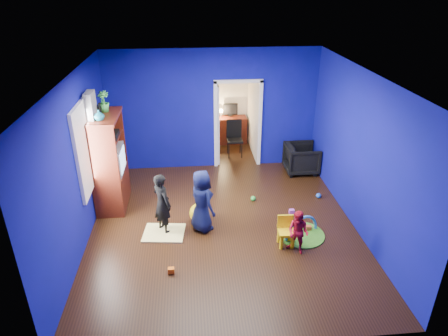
{
  "coord_description": "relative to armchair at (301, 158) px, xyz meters",
  "views": [
    {
      "loc": [
        -0.58,
        -6.37,
        4.36
      ],
      "look_at": [
        0.05,
        0.4,
        1.06
      ],
      "focal_mm": 32.0,
      "sensor_mm": 36.0,
      "label": 1
    }
  ],
  "objects": [
    {
      "name": "toddler_red",
      "position": [
        -0.9,
        -3.07,
        0.05
      ],
      "size": [
        0.49,
        0.48,
        0.8
      ],
      "primitive_type": "imported",
      "rotation": [
        0.0,
        0.0,
        -0.73
      ],
      "color": "red",
      "rests_on": "floor"
    },
    {
      "name": "tv_armoire",
      "position": [
        -4.31,
        -1.15,
        0.63
      ],
      "size": [
        0.58,
        1.14,
        1.96
      ],
      "primitive_type": "cube",
      "color": "#3E100A",
      "rests_on": "floor"
    },
    {
      "name": "ceiling",
      "position": [
        -2.1,
        -2.2,
        2.55
      ],
      "size": [
        5.0,
        5.5,
        0.01
      ],
      "primitive_type": "cube",
      "color": "white",
      "rests_on": "wall_back"
    },
    {
      "name": "toy_arch",
      "position": [
        -0.69,
        -2.61,
        -0.33
      ],
      "size": [
        0.71,
        0.4,
        0.77
      ],
      "primitive_type": "torus",
      "rotation": [
        1.57,
        0.0,
        0.47
      ],
      "color": "#3F8CD8",
      "rests_on": "floor"
    },
    {
      "name": "wall_back",
      "position": [
        -2.1,
        0.55,
        1.1
      ],
      "size": [
        5.0,
        0.02,
        2.9
      ],
      "primitive_type": "cube",
      "color": "navy",
      "rests_on": "floor"
    },
    {
      "name": "floor",
      "position": [
        -2.1,
        -2.2,
        -0.35
      ],
      "size": [
        5.0,
        5.5,
        0.01
      ],
      "primitive_type": "cube",
      "color": "black",
      "rests_on": "ground"
    },
    {
      "name": "wall_right",
      "position": [
        0.4,
        -2.2,
        1.1
      ],
      "size": [
        0.02,
        5.5,
        2.9
      ],
      "primitive_type": "cube",
      "color": "navy",
      "rests_on": "floor"
    },
    {
      "name": "toy_0",
      "position": [
        -0.51,
        -2.47,
        -0.3
      ],
      "size": [
        0.1,
        0.08,
        0.1
      ],
      "primitive_type": "cube",
      "color": "#D45223",
      "rests_on": "floor"
    },
    {
      "name": "vase",
      "position": [
        -4.31,
        -1.45,
        1.71
      ],
      "size": [
        0.25,
        0.25,
        0.2
      ],
      "primitive_type": "imported",
      "rotation": [
        0.0,
        0.0,
        0.43
      ],
      "color": "#0C5861",
      "rests_on": "tv_armoire"
    },
    {
      "name": "study_desk",
      "position": [
        -1.5,
        2.06,
        0.02
      ],
      "size": [
        0.88,
        0.44,
        0.75
      ],
      "primitive_type": "cube",
      "color": "#3D140A",
      "rests_on": "floor"
    },
    {
      "name": "hopper_ball",
      "position": [
        -2.55,
        -1.97,
        -0.16
      ],
      "size": [
        0.38,
        0.38,
        0.38
      ],
      "primitive_type": "sphere",
      "color": "yellow",
      "rests_on": "floor"
    },
    {
      "name": "toy_2",
      "position": [
        -3.07,
        -3.44,
        -0.3
      ],
      "size": [
        0.1,
        0.08,
        0.1
      ],
      "primitive_type": "cube",
      "color": "#E75D0C",
      "rests_on": "floor"
    },
    {
      "name": "potted_plant",
      "position": [
        -4.31,
        -0.93,
        1.81
      ],
      "size": [
        0.25,
        0.25,
        0.4
      ],
      "primitive_type": "imported",
      "rotation": [
        0.0,
        0.0,
        -0.14
      ],
      "color": "green",
      "rests_on": "tv_armoire"
    },
    {
      "name": "play_mat",
      "position": [
        -0.69,
        -2.61,
        -0.34
      ],
      "size": [
        0.86,
        0.86,
        0.02
      ],
      "primitive_type": "cylinder",
      "color": "#4DA224",
      "rests_on": "floor"
    },
    {
      "name": "yellow_blanket",
      "position": [
        -3.23,
        -2.32,
        -0.34
      ],
      "size": [
        0.82,
        0.68,
        0.03
      ],
      "primitive_type": "cube",
      "rotation": [
        0.0,
        0.0,
        -0.12
      ],
      "color": "#F2E07A",
      "rests_on": "floor"
    },
    {
      "name": "desk_monitor",
      "position": [
        -1.5,
        2.18,
        0.6
      ],
      "size": [
        0.4,
        0.05,
        0.32
      ],
      "primitive_type": "cube",
      "color": "black",
      "rests_on": "study_desk"
    },
    {
      "name": "alcove",
      "position": [
        -1.5,
        1.42,
        0.9
      ],
      "size": [
        1.0,
        1.75,
        2.5
      ],
      "primitive_type": null,
      "color": "silver",
      "rests_on": "floor"
    },
    {
      "name": "toy_3",
      "position": [
        -1.38,
        -1.28,
        -0.3
      ],
      "size": [
        0.11,
        0.11,
        0.11
      ],
      "primitive_type": "sphere",
      "color": "green",
      "rests_on": "floor"
    },
    {
      "name": "wall_front",
      "position": [
        -2.1,
        -4.95,
        1.1
      ],
      "size": [
        5.0,
        0.02,
        2.9
      ],
      "primitive_type": "cube",
      "color": "navy",
      "rests_on": "floor"
    },
    {
      "name": "curtain",
      "position": [
        -4.47,
        -1.3,
        0.9
      ],
      "size": [
        0.14,
        0.42,
        2.4
      ],
      "primitive_type": "cube",
      "color": "slate",
      "rests_on": "floor"
    },
    {
      "name": "crt_tv",
      "position": [
        -4.27,
        -1.15,
        0.67
      ],
      "size": [
        0.46,
        0.7,
        0.54
      ],
      "primitive_type": "cube",
      "color": "silver",
      "rests_on": "tv_armoire"
    },
    {
      "name": "toy_4",
      "position": [
        -0.69,
        -1.88,
        -0.3
      ],
      "size": [
        0.1,
        0.08,
        0.1
      ],
      "primitive_type": "cube",
      "color": "#C149C3",
      "rests_on": "floor"
    },
    {
      "name": "kid_chair",
      "position": [
        -1.05,
        -2.87,
        -0.1
      ],
      "size": [
        0.29,
        0.29,
        0.5
      ],
      "primitive_type": "cube",
      "rotation": [
        0.0,
        0.0,
        -0.04
      ],
      "color": "yellow",
      "rests_on": "floor"
    },
    {
      "name": "book_shelf",
      "position": [
        -1.5,
        2.17,
        1.67
      ],
      "size": [
        0.88,
        0.24,
        0.04
      ],
      "primitive_type": "cube",
      "color": "white",
      "rests_on": "study_desk"
    },
    {
      "name": "desk_lamp",
      "position": [
        -1.78,
        2.12,
        0.58
      ],
      "size": [
        0.14,
        0.14,
        0.14
      ],
      "primitive_type": "sphere",
      "color": "#FFD88C",
      "rests_on": "study_desk"
    },
    {
      "name": "child_navy",
      "position": [
        -2.5,
        -2.22,
        0.26
      ],
      "size": [
        0.64,
        0.71,
        1.21
      ],
      "primitive_type": "imported",
      "rotation": [
        0.0,
        0.0,
        2.13
      ],
      "color": "#10193C",
      "rests_on": "floor"
    },
    {
      "name": "window_left",
      "position": [
        -4.58,
        -1.85,
        1.2
      ],
      "size": [
        0.03,
        0.95,
        1.55
      ],
      "primitive_type": "cube",
      "color": "white",
      "rests_on": "wall_left"
    },
    {
      "name": "folding_chair",
      "position": [
        -1.5,
        1.1,
        0.11
      ],
      "size": [
        0.4,
        0.4,
        0.92
      ],
      "primitive_type": "cube",
      "color": "black",
      "rests_on": "floor"
    },
    {
      "name": "armchair",
      "position": [
        0.0,
        0.0,
        0.0
      ],
      "size": [
        0.78,
        0.75,
        0.7
      ],
      "primitive_type": "imported",
      "rotation": [
        0.0,
        0.0,
        1.57
      ],
      "color": "black",
      "rests_on": "floor"
    },
    {
      "name": "doorway",
      "position": [
        -1.5,
        0.55,
        0.7
      ],
      "size": [
        1.16,
        0.1,
        2.1
      ],
      "primitive_type": "cube",
      "color": "white",
      "rests_on": "floor"
    },
    {
      "name": "wall_left",
      "position": [
        -4.6,
        -2.2,
        1.1
      ],
      "size": [
        0.02,
        5.5,
        2.9
      ],
      "primitive_type": "cube",
      "color": "navy",
      "rests_on": "floor"
    },
    {
      "name": "toy_1",
      "position": [
        0.05,
        -1.29,
        -0.3
      ],
      "size": [
        0.11,
        0.11,
        0.11
      ],
      "primitive_type": "sphere",
      "color": "blue",
      "rests_on": "floor"
    },
    {
      "name": "child_black",
      "position": [
        -3.23,
        -2.22,
        0.24
      ],
      "size": [
        0.49,
        0.52,
        1.19
      ],
      "primitive_type": "imported",
      "rotation": [
        0.0,
        0.0,
        2.25
      ],
      "color": "black",
      "rests_on": "floor"
    }
  ]
}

